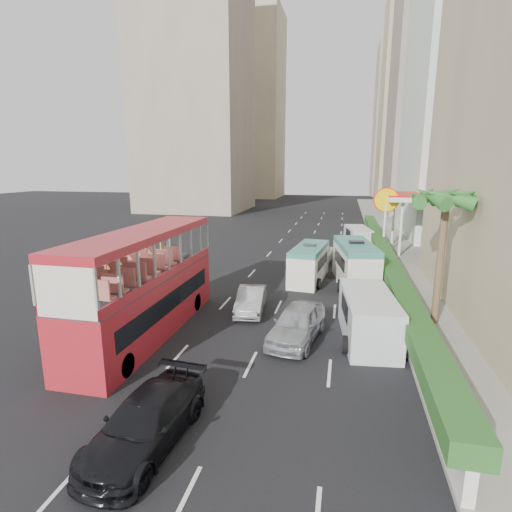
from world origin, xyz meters
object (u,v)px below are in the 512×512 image
(van_asset, at_px, (317,263))
(car_silver_lane_a, at_px, (251,311))
(minibus_far, at_px, (355,263))
(palm_tree, at_px, (440,261))
(minibus_near, at_px, (309,263))
(double_decker_bus, at_px, (145,283))
(car_silver_lane_b, at_px, (297,340))
(panel_van_far, at_px, (358,237))
(shell_station, at_px, (419,223))
(car_black, at_px, (148,443))
(panel_van_near, at_px, (368,317))

(van_asset, bearing_deg, car_silver_lane_a, -94.59)
(minibus_far, xyz_separation_m, palm_tree, (3.84, -6.93, 1.95))
(minibus_near, bearing_deg, double_decker_bus, -115.35)
(car_silver_lane_b, distance_m, panel_van_far, 23.73)
(shell_station, bearing_deg, double_decker_bus, -124.82)
(palm_tree, bearing_deg, minibus_near, 135.13)
(minibus_near, height_order, minibus_far, minibus_far)
(car_black, height_order, van_asset, car_black)
(minibus_near, bearing_deg, panel_van_near, -62.55)
(car_silver_lane_b, xyz_separation_m, van_asset, (-0.13, 15.81, 0.00))
(double_decker_bus, xyz_separation_m, palm_tree, (13.80, 4.00, 0.85))
(shell_station, bearing_deg, van_asset, -144.45)
(minibus_near, distance_m, palm_tree, 10.10)
(car_silver_lane_b, relative_size, shell_station, 0.60)
(car_silver_lane_a, distance_m, car_silver_lane_b, 4.34)
(car_black, relative_size, panel_van_far, 1.01)
(car_silver_lane_b, bearing_deg, car_silver_lane_a, 142.58)
(car_silver_lane_a, bearing_deg, minibus_near, 63.00)
(car_black, distance_m, panel_van_far, 32.34)
(double_decker_bus, relative_size, palm_tree, 1.72)
(van_asset, bearing_deg, panel_van_far, 73.63)
(double_decker_bus, relative_size, panel_van_far, 2.22)
(car_silver_lane_a, xyz_separation_m, van_asset, (2.83, 12.63, 0.00))
(double_decker_bus, xyz_separation_m, minibus_near, (6.81, 10.96, -1.28))
(minibus_far, bearing_deg, palm_tree, -70.64)
(panel_van_near, bearing_deg, shell_station, 69.12)
(van_asset, relative_size, panel_van_far, 1.01)
(car_silver_lane_b, distance_m, panel_van_near, 3.49)
(car_silver_lane_b, bearing_deg, panel_van_far, 91.44)
(minibus_near, bearing_deg, car_silver_lane_b, -81.45)
(panel_van_near, distance_m, panel_van_far, 22.64)
(panel_van_far, height_order, shell_station, shell_station)
(car_black, distance_m, panel_van_near, 11.20)
(double_decker_bus, xyz_separation_m, car_silver_lane_b, (7.17, 0.79, -2.53))
(minibus_far, distance_m, panel_van_far, 13.35)
(minibus_far, height_order, panel_van_near, minibus_far)
(double_decker_bus, height_order, car_silver_lane_a, double_decker_bus)
(car_silver_lane_a, relative_size, shell_station, 0.51)
(minibus_far, height_order, shell_station, shell_station)
(palm_tree, bearing_deg, panel_van_near, -145.21)
(minibus_far, bearing_deg, van_asset, 107.63)
(double_decker_bus, height_order, car_silver_lane_b, double_decker_bus)
(car_black, relative_size, panel_van_near, 0.92)
(car_silver_lane_a, distance_m, panel_van_near, 6.69)
(car_silver_lane_b, height_order, minibus_far, minibus_far)
(double_decker_bus, relative_size, minibus_far, 1.71)
(car_silver_lane_b, relative_size, panel_van_far, 0.97)
(double_decker_bus, relative_size, minibus_near, 1.95)
(van_asset, bearing_deg, minibus_far, -54.71)
(car_silver_lane_a, height_order, panel_van_near, panel_van_near)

